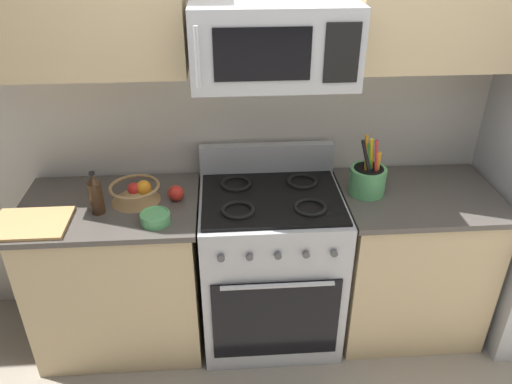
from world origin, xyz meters
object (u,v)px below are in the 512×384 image
utensil_crock (368,179)px  fruit_basket (136,192)px  microwave (274,43)px  prep_bowl (155,218)px  bottle_soy (95,194)px  cutting_board (30,224)px  apple_loose (176,193)px  range_oven (270,264)px

utensil_crock → fruit_basket: 1.22m
microwave → fruit_basket: size_ratio=2.85×
prep_bowl → fruit_basket: bearing=118.8°
microwave → prep_bowl: size_ratio=5.10×
microwave → bottle_soy: microwave is taller
cutting_board → bottle_soy: size_ratio=1.58×
apple_loose → cutting_board: size_ratio=0.23×
range_oven → fruit_basket: (-0.71, 0.03, 0.49)m
microwave → cutting_board: size_ratio=2.06×
fruit_basket → apple_loose: 0.21m
utensil_crock → fruit_basket: size_ratio=1.29×
bottle_soy → apple_loose: bearing=13.8°
apple_loose → utensil_crock: bearing=0.4°
utensil_crock → apple_loose: utensil_crock is taller
range_oven → microwave: size_ratio=1.46×
utensil_crock → apple_loose: (-1.01, -0.01, -0.04)m
range_oven → utensil_crock: 0.73m
utensil_crock → microwave: bearing=179.9°
microwave → cutting_board: microwave is taller
apple_loose → bottle_soy: 0.40m
apple_loose → cutting_board: (-0.69, -0.19, -0.03)m
range_oven → utensil_crock: utensil_crock is taller
microwave → utensil_crock: size_ratio=2.21×
apple_loose → bottle_soy: bottle_soy is taller
utensil_crock → prep_bowl: (-1.10, -0.22, -0.05)m
cutting_board → utensil_crock: bearing=6.6°
range_oven → microwave: 1.24m
utensil_crock → prep_bowl: utensil_crock is taller
range_oven → prep_bowl: bearing=-162.1°
microwave → apple_loose: (-0.50, -0.01, -0.76)m
utensil_crock → apple_loose: size_ratio=4.06×
apple_loose → cutting_board: bearing=-164.7°
bottle_soy → prep_bowl: bottle_soy is taller
fruit_basket → cutting_board: bearing=-157.6°
microwave → utensil_crock: 0.89m
fruit_basket → prep_bowl: bearing=-61.2°
utensil_crock → prep_bowl: size_ratio=2.31×
microwave → utensil_crock: (0.51, -0.00, -0.72)m
prep_bowl → apple_loose: bearing=67.6°
range_oven → cutting_board: (-1.19, -0.17, 0.45)m
apple_loose → cutting_board: 0.72m
fruit_basket → prep_bowl: size_ratio=1.79×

